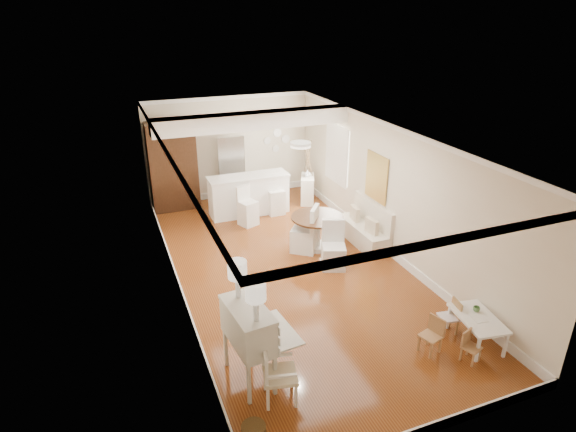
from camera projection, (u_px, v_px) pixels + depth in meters
room at (286, 172)px, 9.35m from camera, size 9.00×9.04×2.82m
secretary_bureau at (249, 344)px, 6.72m from camera, size 1.06×1.07×1.23m
gustavian_armchair at (280, 374)px, 6.45m from camera, size 0.58×0.58×0.84m
kids_table at (476, 330)px, 7.63m from camera, size 0.70×1.02×0.47m
kids_chair_a at (431, 336)px, 7.40m from camera, size 0.36×0.36×0.60m
kids_chair_b at (448, 317)px, 7.85m from camera, size 0.33×0.33×0.60m
kids_chair_c at (472, 347)px, 7.22m from camera, size 0.31×0.31×0.51m
banquette at (364, 223)px, 10.75m from camera, size 0.52×1.60×0.98m
dining_table at (317, 233)px, 10.55m from camera, size 1.44×1.44×0.78m
slip_chair_near at (334, 246)px, 9.75m from camera, size 0.61×0.62×0.98m
slip_chair_far at (304, 229)px, 10.42m from camera, size 0.72×0.71×1.05m
breakfast_counter at (249, 195)px, 12.33m from camera, size 2.05×0.65×1.03m
bar_stool_left at (248, 206)px, 11.68m from camera, size 0.51×0.51×0.98m
bar_stool_right at (275, 195)px, 12.32m from camera, size 0.42×0.42×1.03m
pantry_cabinet at (173, 166)px, 12.42m from camera, size 1.20×0.60×2.30m
fridge at (244, 168)px, 13.13m from camera, size 0.75×0.65×1.80m
sideboard at (307, 189)px, 13.13m from camera, size 0.63×0.84×0.73m
pencil_cup at (476, 309)px, 7.67m from camera, size 0.11×0.11×0.09m
branch_vase at (307, 173)px, 12.92m from camera, size 0.23×0.23×0.19m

